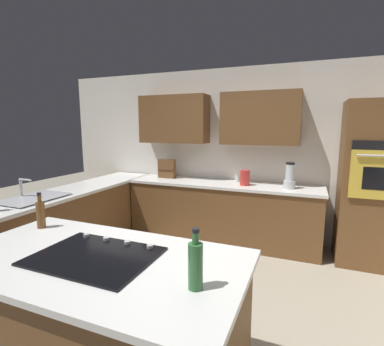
# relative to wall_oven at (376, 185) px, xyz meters

# --- Properties ---
(ground_plane) EXTENTS (14.00, 14.00, 0.00)m
(ground_plane) POSITION_rel_wall_oven_xyz_m (1.85, 1.72, -1.02)
(ground_plane) COLOR #9E937F
(wall_back) EXTENTS (6.00, 0.44, 2.60)m
(wall_back) POSITION_rel_wall_oven_xyz_m (1.92, -0.33, 0.42)
(wall_back) COLOR white
(wall_back) RESTS_ON ground
(lower_cabinets_back) EXTENTS (2.80, 0.60, 0.86)m
(lower_cabinets_back) POSITION_rel_wall_oven_xyz_m (1.95, -0.00, -0.59)
(lower_cabinets_back) COLOR brown
(lower_cabinets_back) RESTS_ON ground
(countertop_back) EXTENTS (2.84, 0.64, 0.04)m
(countertop_back) POSITION_rel_wall_oven_xyz_m (1.95, -0.00, -0.14)
(countertop_back) COLOR silver
(countertop_back) RESTS_ON lower_cabinets_back
(lower_cabinets_side) EXTENTS (0.60, 2.90, 0.86)m
(lower_cabinets_side) POSITION_rel_wall_oven_xyz_m (3.67, 1.17, -0.59)
(lower_cabinets_side) COLOR brown
(lower_cabinets_side) RESTS_ON ground
(countertop_side) EXTENTS (0.64, 2.94, 0.04)m
(countertop_side) POSITION_rel_wall_oven_xyz_m (3.67, 1.17, -0.14)
(countertop_side) COLOR silver
(countertop_side) RESTS_ON lower_cabinets_side
(island_base) EXTENTS (1.85, 0.93, 0.86)m
(island_base) POSITION_rel_wall_oven_xyz_m (2.02, 2.68, -0.59)
(island_base) COLOR brown
(island_base) RESTS_ON ground
(island_top) EXTENTS (1.93, 1.01, 0.04)m
(island_top) POSITION_rel_wall_oven_xyz_m (2.02, 2.68, -0.14)
(island_top) COLOR silver
(island_top) RESTS_ON island_base
(wall_oven) EXTENTS (0.80, 0.66, 2.04)m
(wall_oven) POSITION_rel_wall_oven_xyz_m (0.00, 0.00, 0.00)
(wall_oven) COLOR brown
(wall_oven) RESTS_ON ground
(sink_unit) EXTENTS (0.46, 0.70, 0.23)m
(sink_unit) POSITION_rel_wall_oven_xyz_m (3.68, 1.75, -0.10)
(sink_unit) COLOR #515456
(sink_unit) RESTS_ON countertop_side
(cooktop) EXTENTS (0.76, 0.56, 0.03)m
(cooktop) POSITION_rel_wall_oven_xyz_m (2.02, 2.67, -0.11)
(cooktop) COLOR black
(cooktop) RESTS_ON island_top
(blender) EXTENTS (0.15, 0.15, 0.35)m
(blender) POSITION_rel_wall_oven_xyz_m (1.00, 0.04, 0.03)
(blender) COLOR silver
(blender) RESTS_ON countertop_back
(spice_rack) EXTENTS (0.28, 0.11, 0.30)m
(spice_rack) POSITION_rel_wall_oven_xyz_m (2.90, -0.08, 0.03)
(spice_rack) COLOR brown
(spice_rack) RESTS_ON countertop_back
(kettle) EXTENTS (0.14, 0.14, 0.22)m
(kettle) POSITION_rel_wall_oven_xyz_m (1.60, 0.04, -0.01)
(kettle) COLOR red
(kettle) RESTS_ON countertop_back
(oil_bottle) EXTENTS (0.07, 0.07, 0.29)m
(oil_bottle) POSITION_rel_wall_oven_xyz_m (2.79, 2.40, -0.00)
(oil_bottle) COLOR brown
(oil_bottle) RESTS_ON island_top
(second_bottle) EXTENTS (0.08, 0.08, 0.32)m
(second_bottle) POSITION_rel_wall_oven_xyz_m (1.29, 2.77, 0.01)
(second_bottle) COLOR #336B38
(second_bottle) RESTS_ON island_top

